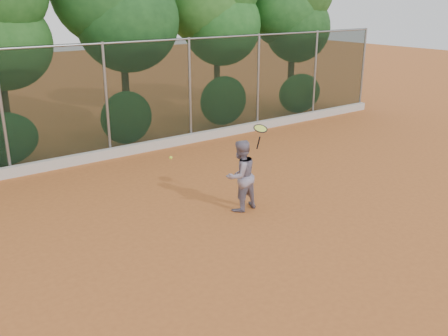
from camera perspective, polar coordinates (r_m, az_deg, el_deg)
ground at (r=10.46m, az=3.29°, el=-7.93°), size 80.00×80.00×0.00m
concrete_curb at (r=15.88m, az=-12.58°, el=1.70°), size 24.00×0.20×0.30m
tennis_player at (r=11.46m, az=1.90°, el=-0.88°), size 0.87×0.71×1.68m
chainlink_fence at (r=15.64m, az=-13.30°, el=7.85°), size 24.09×0.09×3.50m
foliage_backdrop at (r=17.03m, az=-18.53°, el=16.90°), size 23.70×3.63×7.55m
tennis_racket at (r=11.31m, az=4.16°, el=4.33°), size 0.38×0.37×0.58m
tennis_ball_in_flight at (r=10.94m, az=-6.10°, el=1.18°), size 0.07×0.07×0.07m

